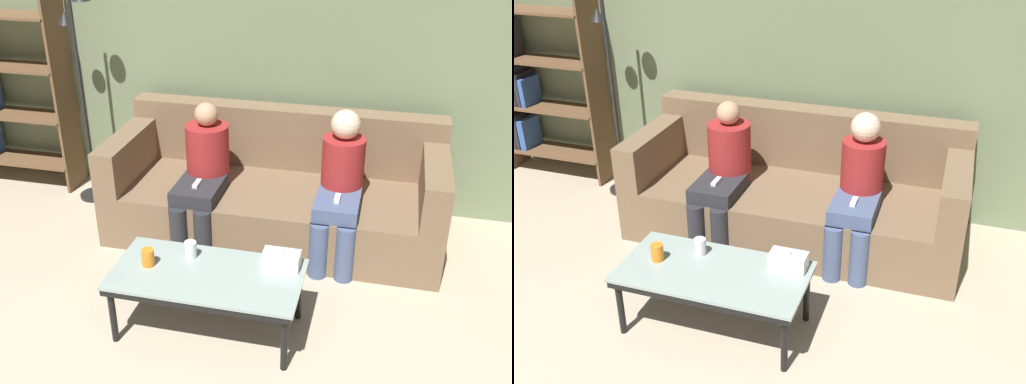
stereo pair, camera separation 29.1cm
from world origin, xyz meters
The scene contains 9 objects.
wall_back centered at (0.00, 4.00, 1.30)m, with size 12.00×0.06×2.60m.
couch centered at (0.00, 3.45, 0.31)m, with size 2.45×0.99×0.89m.
coffee_table centered at (-0.15, 2.18, 0.37)m, with size 1.12×0.56×0.41m.
cup_near_left centered at (-0.51, 2.18, 0.46)m, with size 0.08×0.08×0.11m.
cup_near_right centered at (-0.30, 2.32, 0.46)m, with size 0.07×0.07×0.10m.
tissue_box centered at (0.26, 2.34, 0.46)m, with size 0.22×0.12×0.13m.
standing_lamp centered at (-1.62, 3.63, 1.09)m, with size 0.31×0.26×1.77m.
seated_person_left_end centered at (-0.50, 3.21, 0.55)m, with size 0.32×0.67×1.03m.
seated_person_mid_left centered at (0.50, 3.21, 0.56)m, with size 0.31×0.65×1.06m.
Camera 1 is at (0.80, -0.54, 2.42)m, focal length 42.00 mm.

